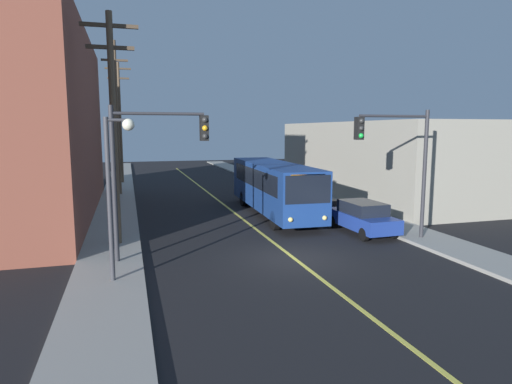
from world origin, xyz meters
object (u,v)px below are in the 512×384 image
(utility_pole_near, at_px, (113,119))
(parked_car_blue, at_px, (362,217))
(city_bus, at_px, (273,186))
(utility_pole_far, at_px, (120,118))
(traffic_signal_right_corner, at_px, (397,150))
(parked_car_black, at_px, (311,199))
(utility_pole_mid, at_px, (117,112))
(traffic_signal_left_corner, at_px, (154,154))
(street_lamp_left, at_px, (115,175))
(parked_car_red, at_px, (272,184))

(utility_pole_near, bearing_deg, parked_car_blue, -3.76)
(city_bus, xyz_separation_m, parked_car_blue, (2.77, -6.06, -0.98))
(utility_pole_far, xyz_separation_m, traffic_signal_right_corner, (12.39, -27.57, -2.11))
(parked_car_blue, bearing_deg, parked_car_black, 91.49)
(parked_car_black, xyz_separation_m, utility_pole_near, (-11.75, -5.43, 4.85))
(parked_car_black, relative_size, traffic_signal_right_corner, 0.74)
(city_bus, bearing_deg, traffic_signal_right_corner, -68.53)
(city_bus, distance_m, utility_pole_mid, 15.22)
(utility_pole_far, bearing_deg, traffic_signal_right_corner, -65.80)
(parked_car_black, xyz_separation_m, utility_pole_mid, (-11.90, 10.89, 5.80))
(parked_car_blue, bearing_deg, traffic_signal_right_corner, -78.09)
(traffic_signal_left_corner, bearing_deg, city_bus, 47.18)
(parked_car_blue, xyz_separation_m, street_lamp_left, (-11.79, -4.42, 2.90))
(parked_car_black, distance_m, utility_pole_far, 23.25)
(utility_pole_far, xyz_separation_m, traffic_signal_left_corner, (1.57, -27.62, -2.11))
(parked_car_blue, xyz_separation_m, parked_car_black, (-0.16, 6.22, 0.00))
(traffic_signal_right_corner, distance_m, street_lamp_left, 12.47)
(parked_car_blue, height_order, parked_car_red, same)
(parked_car_black, relative_size, utility_pole_near, 0.44)
(city_bus, relative_size, parked_car_red, 2.76)
(city_bus, bearing_deg, street_lamp_left, -130.75)
(parked_car_black, height_order, utility_pole_far, utility_pole_far)
(parked_car_blue, xyz_separation_m, utility_pole_mid, (-12.06, 17.10, 5.80))
(parked_car_blue, distance_m, utility_pole_far, 28.68)
(utility_pole_mid, xyz_separation_m, utility_pole_far, (0.12, 8.37, -0.23))
(street_lamp_left, bearing_deg, city_bus, 49.25)
(city_bus, xyz_separation_m, parked_car_black, (2.61, 0.16, -0.98))
(city_bus, xyz_separation_m, utility_pole_near, (-9.15, -5.28, 3.87))
(utility_pole_near, bearing_deg, utility_pole_far, 90.07)
(parked_car_red, bearing_deg, traffic_signal_left_corner, -121.66)
(parked_car_blue, relative_size, utility_pole_near, 0.44)
(street_lamp_left, bearing_deg, traffic_signal_right_corner, 10.69)
(utility_pole_near, xyz_separation_m, traffic_signal_left_corner, (1.54, -2.94, -1.39))
(parked_car_blue, relative_size, traffic_signal_left_corner, 0.74)
(parked_car_red, distance_m, utility_pole_far, 17.03)
(traffic_signal_left_corner, distance_m, street_lamp_left, 2.73)
(city_bus, bearing_deg, utility_pole_far, 115.31)
(traffic_signal_left_corner, relative_size, traffic_signal_right_corner, 1.00)
(utility_pole_far, bearing_deg, parked_car_blue, -64.87)
(parked_car_black, bearing_deg, traffic_signal_right_corner, -85.84)
(city_bus, bearing_deg, utility_pole_mid, 130.09)
(utility_pole_near, height_order, traffic_signal_left_corner, utility_pole_near)
(parked_car_black, relative_size, utility_pole_mid, 0.37)
(parked_car_red, xyz_separation_m, utility_pole_far, (-11.96, 10.77, 5.58))
(city_bus, height_order, street_lamp_left, street_lamp_left)
(parked_car_black, height_order, traffic_signal_right_corner, traffic_signal_right_corner)
(utility_pole_mid, relative_size, traffic_signal_right_corner, 1.99)
(parked_car_blue, relative_size, utility_pole_far, 0.39)
(parked_car_blue, bearing_deg, utility_pole_near, 176.24)
(parked_car_red, bearing_deg, utility_pole_mid, 168.77)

